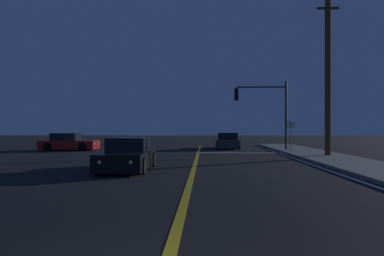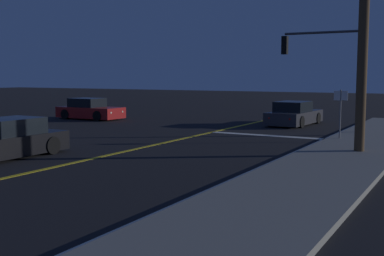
{
  "view_description": "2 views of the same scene",
  "coord_description": "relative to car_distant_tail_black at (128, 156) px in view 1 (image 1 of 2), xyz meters",
  "views": [
    {
      "loc": [
        0.49,
        -3.21,
        1.75
      ],
      "look_at": [
        -0.47,
        23.1,
        1.74
      ],
      "focal_mm": 33.7,
      "sensor_mm": 36.0,
      "label": 1
    },
    {
      "loc": [
        10.97,
        0.37,
        2.81
      ],
      "look_at": [
        1.66,
        16.88,
        0.77
      ],
      "focal_mm": 45.95,
      "sensor_mm": 36.0,
      "label": 2
    }
  ],
  "objects": [
    {
      "name": "utility_pole_right",
      "position": [
        10.43,
        6.49,
        4.64
      ],
      "size": [
        1.51,
        0.35,
        10.18
      ],
      "color": "#4C3823",
      "rests_on": "ground"
    },
    {
      "name": "car_far_approaching_red",
      "position": [
        -7.44,
        12.8,
        -0.0
      ],
      "size": [
        4.37,
        1.96,
        1.34
      ],
      "rotation": [
        0.0,
        0.0,
        -1.58
      ],
      "color": "maroon",
      "rests_on": "ground"
    },
    {
      "name": "lane_line_edge_right",
      "position": [
        8.28,
        -0.01,
        -0.58
      ],
      "size": [
        0.16,
        39.75,
        0.01
      ],
      "primitive_type": "cube",
      "color": "silver",
      "rests_on": "ground"
    },
    {
      "name": "car_lead_oncoming_charcoal",
      "position": [
        5.13,
        15.65,
        0.0
      ],
      "size": [
        2.15,
        4.6,
        1.34
      ],
      "rotation": [
        0.0,
        0.0,
        -0.05
      ],
      "color": "#2D2D33",
      "rests_on": "ground"
    },
    {
      "name": "sidewalk_right",
      "position": [
        10.13,
        -0.01,
        -0.51
      ],
      "size": [
        3.2,
        42.09,
        0.15
      ],
      "primitive_type": "cube",
      "color": "slate",
      "rests_on": "ground"
    },
    {
      "name": "street_sign_corner",
      "position": [
        9.03,
        9.68,
        0.91
      ],
      "size": [
        0.56,
        0.08,
        2.21
      ],
      "color": "slate",
      "rests_on": "ground"
    },
    {
      "name": "lane_line_center",
      "position": [
        2.73,
        -0.01,
        -0.58
      ],
      "size": [
        0.2,
        39.75,
        0.01
      ],
      "primitive_type": "cube",
      "color": "gold",
      "rests_on": "ground"
    },
    {
      "name": "stop_bar",
      "position": [
        5.63,
        10.18,
        -0.58
      ],
      "size": [
        5.8,
        0.5,
        0.01
      ],
      "primitive_type": "cube",
      "color": "silver",
      "rests_on": "ground"
    },
    {
      "name": "car_distant_tail_black",
      "position": [
        0.0,
        0.0,
        0.0
      ],
      "size": [
        1.93,
        4.46,
        1.34
      ],
      "rotation": [
        0.0,
        0.0,
        3.15
      ],
      "color": "black",
      "rests_on": "ground"
    },
    {
      "name": "traffic_signal_near_right",
      "position": [
        7.84,
        12.48,
        2.93
      ],
      "size": [
        3.97,
        0.28,
        5.24
      ],
      "rotation": [
        0.0,
        0.0,
        3.14
      ],
      "color": "#38383D",
      "rests_on": "ground"
    }
  ]
}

